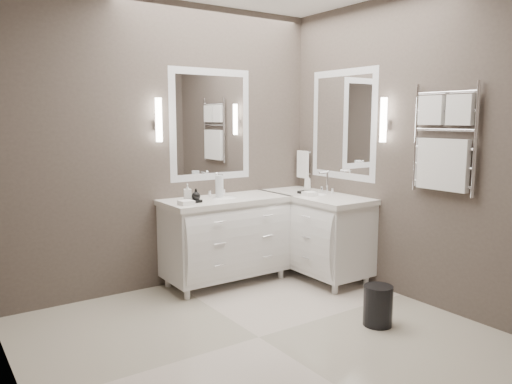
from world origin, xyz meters
TOP-DOWN VIEW (x-y plane):
  - floor at (0.00, 0.00)m, footprint 3.20×3.00m
  - wall_back at (0.00, 1.50)m, footprint 3.20×0.01m
  - wall_front at (0.00, -1.50)m, footprint 3.20×0.01m
  - wall_left at (-1.60, 0.00)m, footprint 0.01×3.00m
  - wall_right at (1.60, 0.00)m, footprint 0.01×3.00m
  - vanity_back at (0.45, 1.23)m, footprint 1.24×0.59m
  - vanity_right at (1.33, 0.90)m, footprint 0.59×1.24m
  - mirror_back at (0.45, 1.49)m, footprint 0.90×0.02m
  - mirror_right at (1.59, 0.80)m, footprint 0.02×0.90m
  - sconce_back at (-0.13, 1.43)m, footprint 0.06×0.06m
  - sconce_right at (1.53, 0.22)m, footprint 0.06×0.06m
  - towel_bar_corner at (1.54, 1.36)m, footprint 0.03×0.22m
  - towel_ladder at (1.55, -0.40)m, footprint 0.06×0.58m
  - waste_bin at (0.90, -0.34)m, footprint 0.28×0.28m
  - amenity_tray_back at (0.06, 1.17)m, footprint 0.17×0.13m
  - amenity_tray_right at (1.28, 0.98)m, footprint 0.15×0.19m
  - water_bottle at (0.39, 1.24)m, footprint 0.10×0.10m
  - soap_bottle_a at (0.03, 1.19)m, footprint 0.09×0.09m
  - soap_bottle_b at (0.09, 1.14)m, footprint 0.10×0.10m
  - soap_bottle_c at (1.28, 0.98)m, footprint 0.09×0.09m

SIDE VIEW (x-z plane):
  - floor at x=0.00m, z-range -0.01..0.00m
  - waste_bin at x=0.90m, z-range 0.00..0.32m
  - vanity_back at x=0.45m, z-range 0.00..0.97m
  - vanity_right at x=1.33m, z-range 0.00..0.97m
  - amenity_tray_back at x=0.06m, z-range 0.85..0.87m
  - amenity_tray_right at x=1.28m, z-range 0.85..0.88m
  - soap_bottle_b at x=0.09m, z-range 0.87..0.98m
  - soap_bottle_a at x=0.03m, z-range 0.87..1.02m
  - water_bottle at x=0.39m, z-range 0.85..1.07m
  - soap_bottle_c at x=1.28m, z-range 0.88..1.06m
  - towel_bar_corner at x=1.54m, z-range 0.97..1.27m
  - wall_back at x=0.00m, z-range 0.00..2.70m
  - wall_front at x=0.00m, z-range 0.00..2.70m
  - wall_left at x=-1.60m, z-range 0.00..2.70m
  - wall_right at x=1.60m, z-range 0.00..2.70m
  - towel_ladder at x=1.55m, z-range 0.94..1.84m
  - mirror_back at x=0.45m, z-range 1.00..2.10m
  - mirror_right at x=1.59m, z-range 1.00..2.10m
  - sconce_back at x=-0.13m, z-range 1.39..1.79m
  - sconce_right at x=1.53m, z-range 1.39..1.79m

